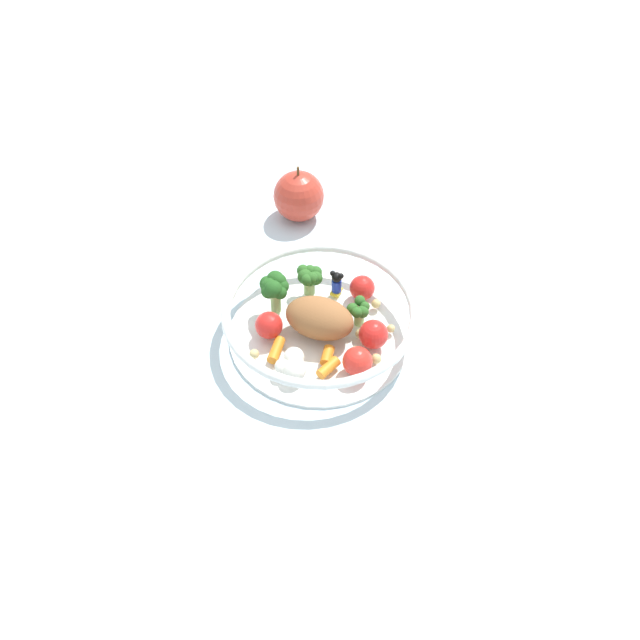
# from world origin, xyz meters

# --- Properties ---
(ground_plane) EXTENTS (2.40, 2.40, 0.00)m
(ground_plane) POSITION_xyz_m (0.00, 0.00, 0.00)
(ground_plane) COLOR silver
(food_container) EXTENTS (0.22, 0.22, 0.06)m
(food_container) POSITION_xyz_m (-0.02, 0.01, 0.03)
(food_container) COLOR white
(food_container) RESTS_ON ground_plane
(loose_apple) EXTENTS (0.07, 0.07, 0.08)m
(loose_apple) POSITION_xyz_m (0.20, 0.02, 0.03)
(loose_apple) COLOR #BC3828
(loose_apple) RESTS_ON ground_plane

